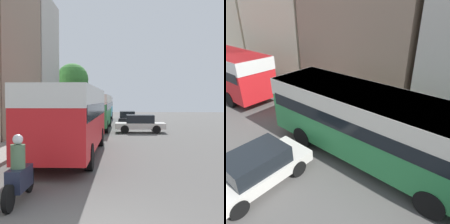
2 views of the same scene
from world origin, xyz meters
The scene contains 4 objects.
building_corner centered at (-9.08, 0.50, 5.35)m, with size 5.76×6.28×10.70m.
building_midblock centered at (-9.10, 7.92, 6.07)m, with size 5.81×7.81×12.15m.
bus_following centered at (-1.73, 21.42, 1.94)m, with size 2.66×9.44×2.99m.
car_crossing centered at (2.10, 19.01, 0.73)m, with size 3.91×1.79×1.40m.
Camera 2 is at (4.93, 25.19, 6.10)m, focal length 35.00 mm.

